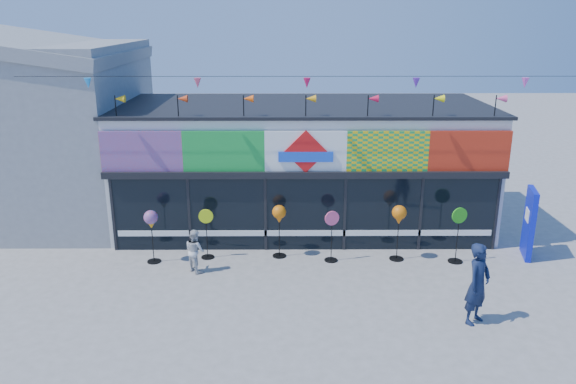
{
  "coord_description": "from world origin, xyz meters",
  "views": [
    {
      "loc": [
        -0.6,
        -12.56,
        6.88
      ],
      "look_at": [
        -0.52,
        2.0,
        2.3
      ],
      "focal_mm": 35.0,
      "sensor_mm": 36.0,
      "label": 1
    }
  ],
  "objects_px": {
    "spinner_2": "(279,216)",
    "spinner_3": "(332,235)",
    "spinner_5": "(458,234)",
    "blue_sign": "(529,223)",
    "spinner_1": "(207,232)",
    "spinner_0": "(151,221)",
    "spinner_4": "(399,217)",
    "child": "(195,250)",
    "adult_man": "(478,284)"
  },
  "relations": [
    {
      "from": "spinner_3",
      "to": "spinner_4",
      "type": "relative_size",
      "value": 0.92
    },
    {
      "from": "spinner_3",
      "to": "spinner_5",
      "type": "relative_size",
      "value": 0.92
    },
    {
      "from": "blue_sign",
      "to": "spinner_4",
      "type": "xyz_separation_m",
      "value": [
        -3.9,
        -0.22,
        0.29
      ]
    },
    {
      "from": "spinner_3",
      "to": "spinner_2",
      "type": "bearing_deg",
      "value": 168.21
    },
    {
      "from": "spinner_1",
      "to": "spinner_4",
      "type": "xyz_separation_m",
      "value": [
        5.6,
        -0.15,
        0.54
      ]
    },
    {
      "from": "spinner_0",
      "to": "child",
      "type": "bearing_deg",
      "value": -24.51
    },
    {
      "from": "spinner_2",
      "to": "spinner_3",
      "type": "relative_size",
      "value": 1.05
    },
    {
      "from": "spinner_1",
      "to": "spinner_5",
      "type": "xyz_separation_m",
      "value": [
        7.29,
        -0.34,
        0.08
      ]
    },
    {
      "from": "spinner_5",
      "to": "spinner_2",
      "type": "bearing_deg",
      "value": 175.32
    },
    {
      "from": "blue_sign",
      "to": "spinner_2",
      "type": "xyz_separation_m",
      "value": [
        -7.37,
        0.01,
        0.24
      ]
    },
    {
      "from": "blue_sign",
      "to": "spinner_1",
      "type": "distance_m",
      "value": 9.51
    },
    {
      "from": "adult_man",
      "to": "spinner_2",
      "type": "bearing_deg",
      "value": 97.01
    },
    {
      "from": "spinner_4",
      "to": "spinner_0",
      "type": "bearing_deg",
      "value": -178.81
    },
    {
      "from": "spinner_1",
      "to": "adult_man",
      "type": "bearing_deg",
      "value": -28.78
    },
    {
      "from": "spinner_0",
      "to": "spinner_5",
      "type": "xyz_separation_m",
      "value": [
        8.82,
        -0.04,
        -0.38
      ]
    },
    {
      "from": "blue_sign",
      "to": "spinner_2",
      "type": "distance_m",
      "value": 7.37
    },
    {
      "from": "spinner_2",
      "to": "spinner_3",
      "type": "distance_m",
      "value": 1.63
    },
    {
      "from": "blue_sign",
      "to": "spinner_3",
      "type": "xyz_separation_m",
      "value": [
        -5.85,
        -0.3,
        -0.23
      ]
    },
    {
      "from": "spinner_2",
      "to": "spinner_5",
      "type": "relative_size",
      "value": 0.96
    },
    {
      "from": "spinner_2",
      "to": "spinner_4",
      "type": "height_order",
      "value": "spinner_4"
    },
    {
      "from": "spinner_5",
      "to": "adult_man",
      "type": "xyz_separation_m",
      "value": [
        -0.54,
        -3.37,
        0.1
      ]
    },
    {
      "from": "spinner_0",
      "to": "spinner_1",
      "type": "height_order",
      "value": "spinner_0"
    },
    {
      "from": "adult_man",
      "to": "spinner_5",
      "type": "bearing_deg",
      "value": 37.33
    },
    {
      "from": "spinner_0",
      "to": "adult_man",
      "type": "bearing_deg",
      "value": -22.38
    },
    {
      "from": "spinner_3",
      "to": "spinner_5",
      "type": "height_order",
      "value": "spinner_5"
    },
    {
      "from": "blue_sign",
      "to": "spinner_2",
      "type": "relative_size",
      "value": 1.29
    },
    {
      "from": "adult_man",
      "to": "spinner_1",
      "type": "bearing_deg",
      "value": 107.63
    },
    {
      "from": "spinner_2",
      "to": "spinner_4",
      "type": "relative_size",
      "value": 0.96
    },
    {
      "from": "spinner_5",
      "to": "spinner_3",
      "type": "bearing_deg",
      "value": 178.36
    },
    {
      "from": "spinner_2",
      "to": "spinner_1",
      "type": "bearing_deg",
      "value": -177.76
    },
    {
      "from": "spinner_4",
      "to": "spinner_5",
      "type": "bearing_deg",
      "value": -6.42
    },
    {
      "from": "spinner_1",
      "to": "child",
      "type": "height_order",
      "value": "spinner_1"
    },
    {
      "from": "spinner_1",
      "to": "adult_man",
      "type": "xyz_separation_m",
      "value": [
        6.75,
        -3.71,
        0.18
      ]
    },
    {
      "from": "spinner_4",
      "to": "spinner_5",
      "type": "distance_m",
      "value": 1.76
    },
    {
      "from": "spinner_0",
      "to": "adult_man",
      "type": "distance_m",
      "value": 8.96
    },
    {
      "from": "spinner_0",
      "to": "blue_sign",
      "type": "bearing_deg",
      "value": 1.91
    },
    {
      "from": "spinner_4",
      "to": "child",
      "type": "xyz_separation_m",
      "value": [
        -5.82,
        -0.75,
        -0.73
      ]
    },
    {
      "from": "spinner_3",
      "to": "spinner_0",
      "type": "bearing_deg",
      "value": -179.31
    },
    {
      "from": "spinner_0",
      "to": "child",
      "type": "height_order",
      "value": "spinner_0"
    },
    {
      "from": "spinner_5",
      "to": "child",
      "type": "distance_m",
      "value": 7.53
    },
    {
      "from": "spinner_4",
      "to": "child",
      "type": "distance_m",
      "value": 5.91
    },
    {
      "from": "blue_sign",
      "to": "adult_man",
      "type": "distance_m",
      "value": 4.67
    },
    {
      "from": "spinner_2",
      "to": "spinner_3",
      "type": "xyz_separation_m",
      "value": [
        1.52,
        -0.32,
        -0.48
      ]
    },
    {
      "from": "spinner_3",
      "to": "spinner_4",
      "type": "bearing_deg",
      "value": 2.53
    },
    {
      "from": "spinner_4",
      "to": "adult_man",
      "type": "bearing_deg",
      "value": -72.11
    },
    {
      "from": "spinner_1",
      "to": "adult_man",
      "type": "distance_m",
      "value": 7.71
    },
    {
      "from": "spinner_2",
      "to": "spinner_3",
      "type": "height_order",
      "value": "spinner_2"
    },
    {
      "from": "spinner_0",
      "to": "spinner_1",
      "type": "relative_size",
      "value": 1.04
    },
    {
      "from": "spinner_5",
      "to": "child",
      "type": "height_order",
      "value": "spinner_5"
    },
    {
      "from": "spinner_4",
      "to": "child",
      "type": "bearing_deg",
      "value": -172.67
    }
  ]
}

